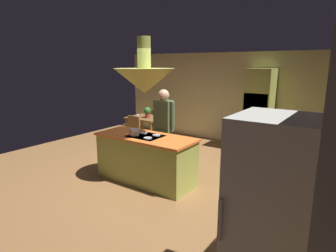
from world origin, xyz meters
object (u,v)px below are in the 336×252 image
Objects in this scene: dining_table at (146,121)px; person_at_island at (164,125)px; canister_flour at (315,156)px; cup_on_table at (137,116)px; refrigerator at (274,222)px; microwave_on_counter at (326,134)px; kitchen_island at (146,159)px; cooking_pot_on_cooktop at (134,132)px; oven_tower at (258,110)px; chair_facing_island at (131,130)px; potted_plant_on_table at (147,112)px; canister_sugar at (317,151)px; chair_by_back_wall at (159,122)px.

person_at_island is (1.64, -1.42, 0.35)m from dining_table.
dining_table is 4.92m from canister_flour.
refrigerator is at bearing -37.77° from cup_on_table.
refrigerator reaches higher than person_at_island.
microwave_on_counter is at bearing 90.00° from canister_flour.
cooking_pot_on_cooktop is (-0.16, -0.13, 0.53)m from kitchen_island.
refrigerator is at bearing -90.73° from microwave_on_counter.
chair_facing_island is (-2.80, -1.77, -0.56)m from oven_tower.
potted_plant_on_table is 4.74m from canister_sugar.
chair_facing_island is 1.89× the size of microwave_on_counter.
oven_tower is 9.91× the size of canister_sugar.
person_at_island is 1.89m from chair_facing_island.
canister_sugar is at bearing 88.92° from refrigerator.
chair_by_back_wall is (-4.50, 4.42, -0.41)m from refrigerator.
refrigerator is at bearing -40.18° from dining_table.
canister_sugar reaches higher than kitchen_island.
oven_tower is at bearing 23.81° from potted_plant_on_table.
oven_tower is 1.16× the size of refrigerator.
chair_by_back_wall is at bearing 135.49° from refrigerator.
refrigerator reaches higher than potted_plant_on_table.
kitchen_island is 2.25× the size of chair_facing_island.
refrigerator is 10.20× the size of cooking_pot_on_cooktop.
chair_facing_island and chair_by_back_wall have the same top height.
refrigerator is 5.90m from dining_table.
chair_by_back_wall reaches higher than dining_table.
oven_tower is 2.48m from microwave_on_counter.
cup_on_table is at bearing 160.53° from canister_flour.
microwave_on_counter reaches higher than potted_plant_on_table.
canister_flour is at bearing 151.35° from chair_by_back_wall.
oven_tower reaches higher than cooking_pot_on_cooktop.
dining_table is 4.60m from microwave_on_counter.
cooking_pot_on_cooktop is at bearing -96.99° from person_at_island.
chair_facing_island is at bearing 90.00° from chair_by_back_wall.
refrigerator is at bearing -35.23° from chair_facing_island.
potted_plant_on_table is (0.09, 0.57, 0.42)m from chair_facing_island.
potted_plant_on_table is at bearing -29.15° from dining_table.
oven_tower is 1.23× the size of person_at_island.
person_at_island reaches higher than chair_by_back_wall.
canister_sugar reaches higher than canister_flour.
dining_table is 4.85m from canister_sugar.
dining_table is 2.20m from person_at_island.
oven_tower reaches higher than cup_on_table.
oven_tower is at bearing 121.67° from canister_sugar.
chair_by_back_wall is at bearing 164.56° from microwave_on_counter.
canister_flour is at bearing -15.22° from chair_facing_island.
canister_sugar is (2.90, -0.25, 0.02)m from person_at_island.
potted_plant_on_table is 1.40× the size of canister_sugar.
chair_by_back_wall is at bearing 121.98° from kitchen_island.
person_at_island reaches higher than kitchen_island.
canister_flour is 1.23m from microwave_on_counter.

